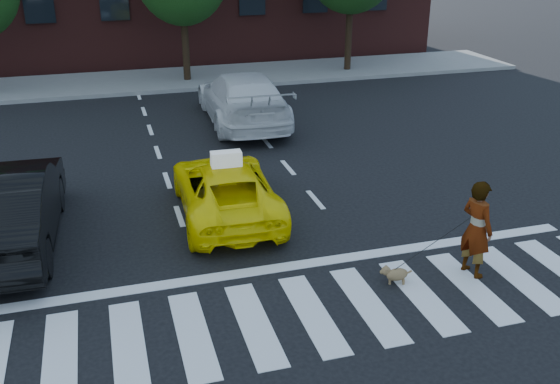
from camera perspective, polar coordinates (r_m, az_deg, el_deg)
name	(u,v)px	position (r m, az deg, el deg)	size (l,w,h in m)	color
ground	(313,314)	(10.57, 3.00, -11.07)	(120.00, 120.00, 0.00)	black
crosswalk	(313,314)	(10.57, 3.00, -11.04)	(13.00, 2.40, 0.01)	silver
stop_line	(285,267)	(11.86, 0.45, -6.87)	(12.00, 0.30, 0.01)	silver
sidewalk_far	(174,79)	(26.54, -9.69, 10.13)	(30.00, 4.00, 0.15)	slate
taxi	(226,189)	(13.77, -5.01, 0.31)	(2.02, 4.38, 1.22)	#FFE505
black_sedan	(7,206)	(13.45, -23.68, -1.18)	(1.77, 5.09, 1.68)	black
white_suv	(243,98)	(20.31, -3.44, 8.59)	(2.32, 5.70, 1.66)	silver
woman	(477,229)	(11.77, 17.53, -3.22)	(0.67, 0.44, 1.85)	#999999
dog	(395,274)	(11.47, 10.44, -7.36)	(0.55, 0.38, 0.33)	olive
taxi_sign	(226,159)	(13.30, -4.94, 3.04)	(0.65, 0.28, 0.32)	white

